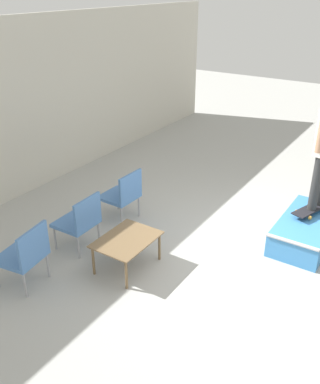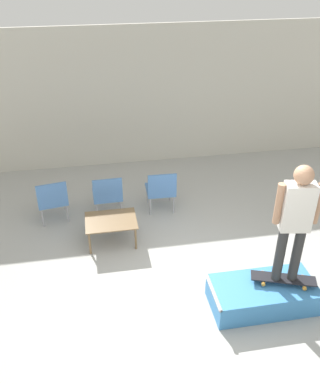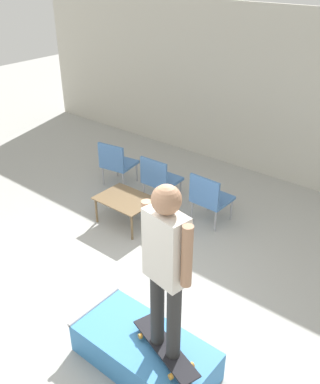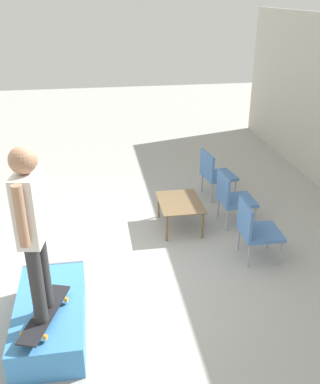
{
  "view_description": "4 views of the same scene",
  "coord_description": "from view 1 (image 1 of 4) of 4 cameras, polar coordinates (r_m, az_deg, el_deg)",
  "views": [
    {
      "loc": [
        -4.78,
        -1.57,
        3.47
      ],
      "look_at": [
        -0.47,
        1.25,
        0.92
      ],
      "focal_mm": 40.0,
      "sensor_mm": 36.0,
      "label": 1
    },
    {
      "loc": [
        -1.26,
        -4.47,
        4.49
      ],
      "look_at": [
        -0.22,
        1.47,
        0.85
      ],
      "focal_mm": 40.0,
      "sensor_mm": 36.0,
      "label": 2
    },
    {
      "loc": [
        2.9,
        -2.63,
        3.7
      ],
      "look_at": [
        -0.31,
        1.3,
        0.86
      ],
      "focal_mm": 40.0,
      "sensor_mm": 36.0,
      "label": 3
    },
    {
      "loc": [
        4.62,
        0.16,
        3.33
      ],
      "look_at": [
        -0.51,
        0.99,
        0.88
      ],
      "focal_mm": 40.0,
      "sensor_mm": 36.0,
      "label": 4
    }
  ],
  "objects": [
    {
      "name": "coffee_table",
      "position": [
        5.67,
        -4.45,
        -6.66
      ],
      "size": [
        0.85,
        0.64,
        0.44
      ],
      "color": "brown",
      "rests_on": "ground_plane"
    },
    {
      "name": "skateboard_on_ramp",
      "position": [
        6.77,
        19.91,
        -1.91
      ],
      "size": [
        0.89,
        0.47,
        0.07
      ],
      "rotation": [
        0.0,
        0.0,
        -0.33
      ],
      "color": "black",
      "rests_on": "skate_ramp_box"
    },
    {
      "name": "ground_plane",
      "position": [
        6.11,
        12.49,
        -8.96
      ],
      "size": [
        24.0,
        24.0,
        0.0
      ],
      "primitive_type": "plane",
      "color": "#A8A8A3"
    },
    {
      "name": "patio_chair_left",
      "position": [
        5.56,
        -17.51,
        -7.8
      ],
      "size": [
        0.59,
        0.59,
        0.84
      ],
      "rotation": [
        0.0,
        0.0,
        3.3
      ],
      "color": "#99999E",
      "rests_on": "ground_plane"
    },
    {
      "name": "house_wall_back",
      "position": [
        7.84,
        -17.4,
        10.61
      ],
      "size": [
        12.0,
        0.06,
        3.0
      ],
      "color": "beige",
      "rests_on": "ground_plane"
    },
    {
      "name": "patio_chair_center",
      "position": [
        6.1,
        -10.59,
        -3.67
      ],
      "size": [
        0.53,
        0.53,
        0.84
      ],
      "rotation": [
        0.0,
        0.0,
        3.17
      ],
      "color": "#99999E",
      "rests_on": "ground_plane"
    },
    {
      "name": "skate_ramp_box",
      "position": [
        6.66,
        18.89,
        -4.82
      ],
      "size": [
        1.47,
        0.71,
        0.38
      ],
      "color": "#3D84C6",
      "rests_on": "ground_plane"
    },
    {
      "name": "patio_chair_right",
      "position": [
        6.75,
        -4.92,
        -0.21
      ],
      "size": [
        0.53,
        0.53,
        0.84
      ],
      "rotation": [
        0.0,
        0.0,
        3.11
      ],
      "color": "#99999E",
      "rests_on": "ground_plane"
    }
  ]
}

